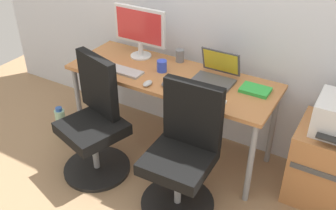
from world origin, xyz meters
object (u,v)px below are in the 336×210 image
object	(u,v)px
water_bottle_on_floor	(61,123)
coffee_mug	(162,66)
side_cabinet	(331,165)
office_chair_right	(183,155)
open_laptop	(216,73)
office_chair_left	(95,123)
desktop_monitor	(140,29)

from	to	relation	value
water_bottle_on_floor	coffee_mug	xyz separation A→B (m)	(0.85, 0.37, 0.63)
side_cabinet	coffee_mug	bearing A→B (deg)	-177.25
office_chair_right	open_laptop	size ratio (longest dim) A/B	3.03
office_chair_left	coffee_mug	distance (m)	0.69
side_cabinet	water_bottle_on_floor	world-z (taller)	side_cabinet
office_chair_left	desktop_monitor	size ratio (longest dim) A/B	1.96
water_bottle_on_floor	coffee_mug	distance (m)	1.12
open_laptop	coffee_mug	size ratio (longest dim) A/B	3.37
water_bottle_on_floor	coffee_mug	size ratio (longest dim) A/B	3.37
coffee_mug	office_chair_right	bearing A→B (deg)	-47.04
office_chair_left	water_bottle_on_floor	distance (m)	0.63
open_laptop	coffee_mug	xyz separation A→B (m)	(-0.43, -0.09, -0.01)
water_bottle_on_floor	office_chair_right	bearing A→B (deg)	-5.89
coffee_mug	side_cabinet	bearing A→B (deg)	2.75
office_chair_right	coffee_mug	size ratio (longest dim) A/B	10.22
side_cabinet	coffee_mug	size ratio (longest dim) A/B	6.40
side_cabinet	office_chair_right	bearing A→B (deg)	-147.50
office_chair_right	water_bottle_on_floor	world-z (taller)	office_chair_right
desktop_monitor	office_chair_right	bearing A→B (deg)	-40.25
side_cabinet	desktop_monitor	size ratio (longest dim) A/B	1.23
office_chair_left	side_cabinet	xyz separation A→B (m)	(1.68, 0.58, -0.13)
water_bottle_on_floor	open_laptop	world-z (taller)	open_laptop
office_chair_left	office_chair_right	size ratio (longest dim) A/B	1.00
office_chair_left	water_bottle_on_floor	xyz separation A→B (m)	(-0.54, 0.14, -0.28)
office_chair_left	office_chair_right	bearing A→B (deg)	0.19
office_chair_left	coffee_mug	xyz separation A→B (m)	(0.30, 0.51, 0.35)
coffee_mug	desktop_monitor	bearing A→B (deg)	154.03
side_cabinet	coffee_mug	xyz separation A→B (m)	(-1.38, -0.07, 0.48)
coffee_mug	open_laptop	bearing A→B (deg)	11.29
office_chair_left	water_bottle_on_floor	size ratio (longest dim) A/B	3.03
side_cabinet	open_laptop	bearing A→B (deg)	178.83
office_chair_left	coffee_mug	size ratio (longest dim) A/B	10.22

